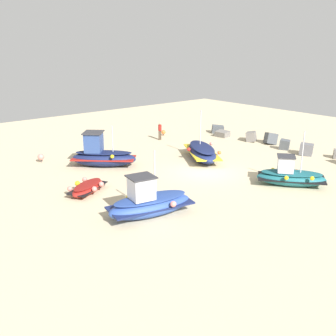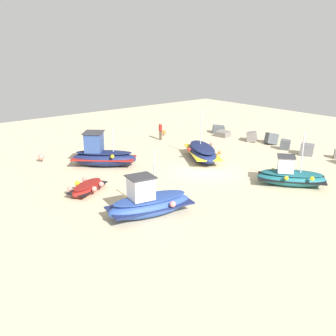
{
  "view_description": "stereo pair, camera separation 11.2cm",
  "coord_description": "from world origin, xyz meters",
  "px_view_note": "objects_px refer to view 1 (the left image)",
  "views": [
    {
      "loc": [
        19.31,
        -19.7,
        8.81
      ],
      "look_at": [
        -0.2,
        -3.29,
        0.9
      ],
      "focal_mm": 43.32,
      "sensor_mm": 36.0,
      "label": 1
    },
    {
      "loc": [
        19.38,
        -19.62,
        8.81
      ],
      "look_at": [
        -0.2,
        -3.29,
        0.9
      ],
      "focal_mm": 43.32,
      "sensor_mm": 36.0,
      "label": 2
    }
  ],
  "objects_px": {
    "fishing_boat_0": "(88,188)",
    "fishing_boat_2": "(291,176)",
    "fishing_boat_4": "(102,155)",
    "mooring_buoy_0": "(163,132)",
    "person_walking": "(160,130)",
    "mooring_buoy_1": "(41,157)",
    "fishing_boat_3": "(202,152)",
    "fishing_boat_1": "(149,203)"
  },
  "relations": [
    {
      "from": "fishing_boat_0",
      "to": "person_walking",
      "type": "relative_size",
      "value": 1.91
    },
    {
      "from": "fishing_boat_1",
      "to": "mooring_buoy_1",
      "type": "height_order",
      "value": "fishing_boat_1"
    },
    {
      "from": "person_walking",
      "to": "mooring_buoy_0",
      "type": "height_order",
      "value": "person_walking"
    },
    {
      "from": "person_walking",
      "to": "fishing_boat_1",
      "type": "bearing_deg",
      "value": 142.19
    },
    {
      "from": "fishing_boat_3",
      "to": "fishing_boat_1",
      "type": "bearing_deg",
      "value": -27.03
    },
    {
      "from": "fishing_boat_0",
      "to": "fishing_boat_1",
      "type": "bearing_deg",
      "value": -111.2
    },
    {
      "from": "fishing_boat_1",
      "to": "fishing_boat_4",
      "type": "distance_m",
      "value": 9.86
    },
    {
      "from": "fishing_boat_3",
      "to": "mooring_buoy_1",
      "type": "xyz_separation_m",
      "value": [
        -7.37,
        -10.04,
        -0.17
      ]
    },
    {
      "from": "fishing_boat_2",
      "to": "fishing_boat_3",
      "type": "height_order",
      "value": "fishing_boat_3"
    },
    {
      "from": "fishing_boat_3",
      "to": "person_walking",
      "type": "distance_m",
      "value": 7.5
    },
    {
      "from": "fishing_boat_1",
      "to": "fishing_boat_2",
      "type": "bearing_deg",
      "value": 178.86
    },
    {
      "from": "fishing_boat_2",
      "to": "mooring_buoy_0",
      "type": "height_order",
      "value": "fishing_boat_2"
    },
    {
      "from": "fishing_boat_4",
      "to": "person_walking",
      "type": "xyz_separation_m",
      "value": [
        -3.84,
        8.61,
        0.14
      ]
    },
    {
      "from": "fishing_boat_3",
      "to": "mooring_buoy_0",
      "type": "distance_m",
      "value": 9.06
    },
    {
      "from": "fishing_boat_0",
      "to": "mooring_buoy_0",
      "type": "xyz_separation_m",
      "value": [
        -9.29,
        13.67,
        0.02
      ]
    },
    {
      "from": "fishing_boat_4",
      "to": "mooring_buoy_0",
      "type": "bearing_deg",
      "value": -110.03
    },
    {
      "from": "fishing_boat_0",
      "to": "fishing_boat_4",
      "type": "height_order",
      "value": "fishing_boat_4"
    },
    {
      "from": "fishing_boat_3",
      "to": "mooring_buoy_0",
      "type": "height_order",
      "value": "fishing_boat_3"
    },
    {
      "from": "fishing_boat_1",
      "to": "fishing_boat_0",
      "type": "bearing_deg",
      "value": -71.17
    },
    {
      "from": "fishing_boat_0",
      "to": "fishing_boat_3",
      "type": "xyz_separation_m",
      "value": [
        -0.77,
        10.58,
        0.27
      ]
    },
    {
      "from": "fishing_boat_2",
      "to": "fishing_boat_3",
      "type": "relative_size",
      "value": 0.81
    },
    {
      "from": "fishing_boat_1",
      "to": "person_walking",
      "type": "height_order",
      "value": "fishing_boat_1"
    },
    {
      "from": "fishing_boat_4",
      "to": "person_walking",
      "type": "height_order",
      "value": "fishing_boat_4"
    },
    {
      "from": "fishing_boat_4",
      "to": "mooring_buoy_1",
      "type": "relative_size",
      "value": 7.1
    },
    {
      "from": "mooring_buoy_0",
      "to": "fishing_boat_4",
      "type": "bearing_deg",
      "value": -63.27
    },
    {
      "from": "fishing_boat_2",
      "to": "fishing_boat_0",
      "type": "bearing_deg",
      "value": 18.04
    },
    {
      "from": "fishing_boat_0",
      "to": "fishing_boat_1",
      "type": "xyz_separation_m",
      "value": [
        5.21,
        0.78,
        0.41
      ]
    },
    {
      "from": "fishing_boat_1",
      "to": "mooring_buoy_1",
      "type": "relative_size",
      "value": 7.34
    },
    {
      "from": "fishing_boat_2",
      "to": "fishing_boat_1",
      "type": "bearing_deg",
      "value": 40.62
    },
    {
      "from": "fishing_boat_3",
      "to": "fishing_boat_4",
      "type": "xyz_separation_m",
      "value": [
        -3.46,
        -6.94,
        0.23
      ]
    },
    {
      "from": "fishing_boat_1",
      "to": "person_walking",
      "type": "bearing_deg",
      "value": -120.5
    },
    {
      "from": "mooring_buoy_1",
      "to": "fishing_boat_1",
      "type": "bearing_deg",
      "value": 1.03
    },
    {
      "from": "fishing_boat_1",
      "to": "fishing_boat_3",
      "type": "height_order",
      "value": "fishing_boat_3"
    },
    {
      "from": "person_walking",
      "to": "fishing_boat_0",
      "type": "bearing_deg",
      "value": 126.39
    },
    {
      "from": "fishing_boat_4",
      "to": "mooring_buoy_1",
      "type": "distance_m",
      "value": 5.0
    },
    {
      "from": "mooring_buoy_0",
      "to": "mooring_buoy_1",
      "type": "height_order",
      "value": "mooring_buoy_1"
    },
    {
      "from": "fishing_boat_2",
      "to": "fishing_boat_4",
      "type": "relative_size",
      "value": 0.93
    },
    {
      "from": "fishing_boat_0",
      "to": "fishing_boat_2",
      "type": "relative_size",
      "value": 0.72
    },
    {
      "from": "fishing_boat_2",
      "to": "fishing_boat_3",
      "type": "bearing_deg",
      "value": -37.2
    },
    {
      "from": "fishing_boat_3",
      "to": "person_walking",
      "type": "xyz_separation_m",
      "value": [
        -7.3,
        1.67,
        0.37
      ]
    },
    {
      "from": "fishing_boat_2",
      "to": "fishing_boat_4",
      "type": "xyz_separation_m",
      "value": [
        -11.44,
        -7.04,
        0.22
      ]
    },
    {
      "from": "person_walking",
      "to": "mooring_buoy_1",
      "type": "distance_m",
      "value": 11.71
    }
  ]
}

